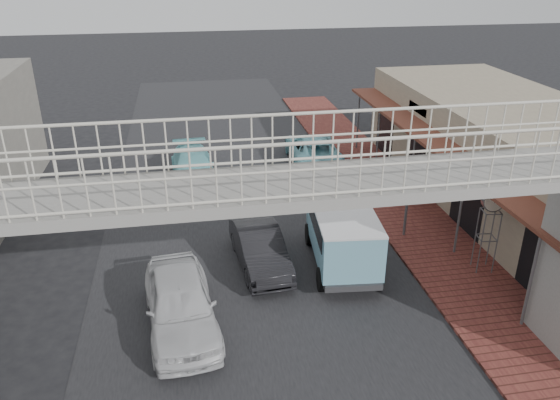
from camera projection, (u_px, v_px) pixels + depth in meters
name	position (u px, v px, depth m)	size (l,w,h in m)	color
ground	(257.00, 291.00, 16.57)	(120.00, 120.00, 0.00)	black
road_strip	(257.00, 291.00, 16.57)	(10.00, 60.00, 0.01)	black
sidewalk	(419.00, 227.00, 20.28)	(3.00, 40.00, 0.10)	brown
shophouse_row	(523.00, 161.00, 21.08)	(7.20, 18.00, 4.00)	gray
footbridge	(280.00, 271.00, 11.67)	(16.40, 2.40, 6.34)	gray
white_hatchback	(180.00, 304.00, 14.67)	(1.81, 4.50, 1.53)	silver
dark_sedan	(260.00, 248.00, 17.64)	(1.38, 3.96, 1.31)	black
angkot_curb	(313.00, 150.00, 26.28)	(2.30, 4.99, 1.39)	#6DB4BE
angkot_far	(193.00, 166.00, 24.33)	(1.84, 4.52, 1.31)	#79CCD2
angkot_van	(343.00, 230.00, 17.38)	(2.28, 4.34, 2.05)	black
motorcycle_near	(414.00, 190.00, 22.07)	(0.67, 1.93, 1.01)	black
motorcycle_far	(379.00, 177.00, 23.49)	(0.43, 1.51, 0.91)	black
street_clock	(492.00, 205.00, 16.60)	(0.70, 0.60, 2.74)	#59595B
arrow_sign	(429.00, 172.00, 18.85)	(1.71, 1.09, 2.89)	#59595B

